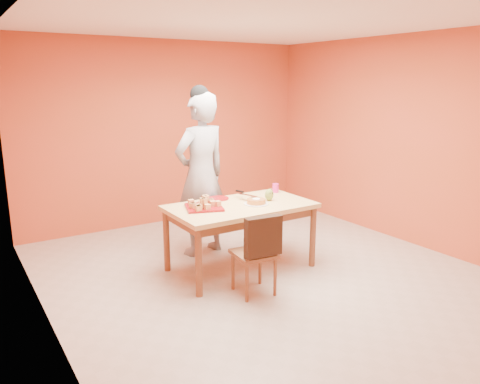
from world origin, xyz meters
TOP-DOWN VIEW (x-y plane):
  - floor at (0.00, 0.00)m, footprint 5.00×5.00m
  - ceiling at (0.00, 0.00)m, footprint 5.00×5.00m
  - wall_back at (0.00, 2.50)m, footprint 4.50×0.00m
  - wall_left at (-2.25, 0.00)m, footprint 0.00×5.00m
  - wall_right at (2.25, 0.00)m, footprint 0.00×5.00m
  - dining_table at (-0.14, 0.28)m, footprint 1.60×0.90m
  - dining_chair at (-0.37, -0.35)m, footprint 0.44×0.50m
  - pastry_pile at (-0.56, 0.36)m, footprint 0.35×0.35m
  - person at (-0.26, 0.98)m, footprint 0.79×0.59m
  - pastry_platter at (-0.56, 0.36)m, footprint 0.49×0.49m
  - red_dinner_plate at (-0.22, 0.63)m, footprint 0.28×0.28m
  - white_cake_plate at (0.02, 0.19)m, footprint 0.34×0.34m
  - sponge_cake at (0.02, 0.19)m, footprint 0.27×0.27m
  - cake_server at (0.03, 0.37)m, footprint 0.12×0.26m
  - egg_ornament at (0.24, 0.26)m, footprint 0.12×0.11m
  - magenta_glass at (0.54, 0.54)m, footprint 0.10×0.10m
  - checker_tin at (0.54, 0.62)m, footprint 0.10×0.10m

SIDE VIEW (x-z plane):
  - floor at x=0.00m, z-range 0.00..0.00m
  - dining_chair at x=-0.37m, z-range 0.02..0.87m
  - dining_table at x=-0.14m, z-range 0.29..1.05m
  - white_cake_plate at x=0.02m, z-range 0.76..0.77m
  - red_dinner_plate at x=-0.22m, z-range 0.76..0.77m
  - pastry_platter at x=-0.56m, z-range 0.76..0.78m
  - checker_tin at x=0.54m, z-range 0.76..0.79m
  - sponge_cake at x=0.02m, z-range 0.77..0.82m
  - magenta_glass at x=0.54m, z-range 0.76..0.87m
  - cake_server at x=0.03m, z-range 0.82..0.83m
  - egg_ornament at x=0.24m, z-range 0.76..0.90m
  - pastry_pile at x=-0.56m, z-range 0.78..0.90m
  - person at x=-0.26m, z-range 0.00..1.98m
  - wall_back at x=0.00m, z-range -0.90..3.60m
  - wall_left at x=-2.25m, z-range -1.15..3.85m
  - wall_right at x=2.25m, z-range -1.15..3.85m
  - ceiling at x=0.00m, z-range 2.70..2.70m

